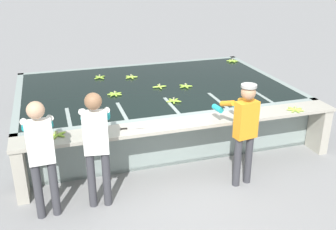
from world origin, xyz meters
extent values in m
plane|color=gray|center=(0.00, 0.00, 0.00)|extent=(80.00, 80.00, 0.00)
cube|color=gray|center=(0.00, 2.12, 0.03)|extent=(5.11, 3.34, 0.06)
cube|color=gray|center=(0.00, 0.51, 0.43)|extent=(5.11, 0.12, 0.85)
cube|color=gray|center=(0.00, 3.73, 0.43)|extent=(5.11, 0.12, 0.85)
cube|color=gray|center=(-2.50, 2.12, 0.43)|extent=(0.12, 3.34, 0.85)
cube|color=gray|center=(2.50, 2.12, 0.43)|extent=(0.12, 3.34, 0.85)
cube|color=black|center=(0.00, 2.12, 0.45)|extent=(4.87, 3.10, 0.79)
cube|color=gray|center=(-1.70, 0.97, 0.43)|extent=(0.06, 0.80, 0.85)
cube|color=gray|center=(-0.85, 0.97, 0.43)|extent=(0.06, 0.80, 0.85)
cube|color=gray|center=(0.00, 0.97, 0.43)|extent=(0.06, 0.80, 0.85)
cube|color=gray|center=(0.85, 0.97, 0.43)|extent=(0.06, 0.80, 0.85)
cube|color=gray|center=(1.70, 0.97, 0.43)|extent=(0.06, 0.80, 0.85)
cube|color=#A8A393|center=(0.00, 0.23, 0.83)|extent=(5.11, 0.45, 0.05)
cube|color=#A8A393|center=(-2.46, 0.23, 0.40)|extent=(0.16, 0.41, 0.80)
cube|color=#A8A393|center=(2.46, 0.23, 0.40)|extent=(0.16, 0.41, 0.80)
cylinder|color=#38383D|center=(-2.22, -0.34, 0.40)|extent=(0.11, 0.11, 0.80)
cylinder|color=#38383D|center=(-2.02, -0.33, 0.40)|extent=(0.11, 0.11, 0.80)
cube|color=white|center=(-2.12, -0.33, 1.08)|extent=(0.33, 0.18, 0.57)
sphere|color=tan|center=(-2.12, -0.33, 1.50)|extent=(0.22, 0.22, 0.22)
cylinder|color=white|center=(-2.29, -0.09, 1.28)|extent=(0.09, 0.31, 0.18)
cylinder|color=teal|center=(-2.30, 0.16, 1.11)|extent=(0.09, 0.20, 0.08)
cylinder|color=white|center=(-1.97, -0.08, 1.28)|extent=(0.09, 0.31, 0.18)
cylinder|color=teal|center=(-1.98, 0.17, 1.11)|extent=(0.09, 0.20, 0.08)
cylinder|color=#38383D|center=(-1.53, -0.28, 0.41)|extent=(0.11, 0.11, 0.81)
cylinder|color=#38383D|center=(-1.34, -0.31, 0.41)|extent=(0.11, 0.11, 0.81)
cube|color=white|center=(-1.43, -0.30, 1.10)|extent=(0.34, 0.21, 0.57)
sphere|color=#896042|center=(-1.43, -0.30, 1.53)|extent=(0.22, 0.22, 0.22)
cylinder|color=white|center=(-1.56, -0.03, 1.30)|extent=(0.12, 0.32, 0.18)
cylinder|color=#1EA3AD|center=(-1.52, 0.22, 1.14)|extent=(0.11, 0.21, 0.08)
cylinder|color=white|center=(-1.24, -0.07, 1.30)|extent=(0.12, 0.32, 0.18)
cylinder|color=#1EA3AD|center=(-1.21, 0.18, 1.14)|extent=(0.11, 0.21, 0.08)
cylinder|color=#38383D|center=(0.58, -0.40, 0.39)|extent=(0.11, 0.11, 0.77)
cylinder|color=#38383D|center=(0.77, -0.37, 0.39)|extent=(0.11, 0.11, 0.77)
cube|color=orange|center=(0.67, -0.39, 1.05)|extent=(0.34, 0.22, 0.55)
sphere|color=tan|center=(0.67, -0.39, 1.45)|extent=(0.21, 0.21, 0.21)
cylinder|color=#9E9E99|center=(0.67, -0.39, 1.55)|extent=(0.22, 0.22, 0.04)
cylinder|color=orange|center=(0.48, -0.16, 1.23)|extent=(0.12, 0.32, 0.18)
cylinder|color=#1EA3AD|center=(0.44, 0.09, 1.07)|extent=(0.11, 0.21, 0.08)
cylinder|color=orange|center=(0.80, -0.11, 1.23)|extent=(0.12, 0.32, 0.18)
cylinder|color=#1EA3AD|center=(0.76, 0.13, 1.07)|extent=(0.11, 0.21, 0.08)
ellipsoid|color=#8CB738|center=(0.03, 1.12, 0.87)|extent=(0.17, 0.04, 0.04)
ellipsoid|color=#8CB738|center=(0.08, 1.07, 0.87)|extent=(0.08, 0.17, 0.04)
ellipsoid|color=#8CB738|center=(0.14, 1.09, 0.87)|extent=(0.16, 0.12, 0.04)
ellipsoid|color=#8CB738|center=(0.13, 1.16, 0.87)|extent=(0.15, 0.13, 0.04)
ellipsoid|color=#8CB738|center=(0.07, 1.17, 0.87)|extent=(0.09, 0.17, 0.04)
cylinder|color=tan|center=(0.09, 1.12, 0.90)|extent=(0.03, 0.03, 0.04)
ellipsoid|color=#9EC642|center=(0.13, 1.95, 0.87)|extent=(0.17, 0.04, 0.04)
ellipsoid|color=#9EC642|center=(0.08, 2.01, 0.87)|extent=(0.04, 0.17, 0.04)
ellipsoid|color=#9EC642|center=(0.02, 1.95, 0.87)|extent=(0.17, 0.04, 0.04)
ellipsoid|color=#9EC642|center=(0.08, 1.90, 0.87)|extent=(0.04, 0.17, 0.04)
cylinder|color=tan|center=(0.08, 1.95, 0.90)|extent=(0.03, 0.03, 0.04)
ellipsoid|color=#8CB738|center=(-0.81, 1.73, 0.87)|extent=(0.05, 0.17, 0.04)
ellipsoid|color=#8CB738|center=(-0.77, 1.75, 0.87)|extent=(0.16, 0.12, 0.04)
ellipsoid|color=#8CB738|center=(-0.77, 1.80, 0.87)|extent=(0.17, 0.09, 0.04)
ellipsoid|color=#8CB738|center=(-0.80, 1.83, 0.87)|extent=(0.09, 0.17, 0.04)
ellipsoid|color=#8CB738|center=(-0.85, 1.83, 0.87)|extent=(0.12, 0.16, 0.04)
ellipsoid|color=#8CB738|center=(-0.87, 1.79, 0.87)|extent=(0.17, 0.06, 0.04)
ellipsoid|color=#8CB738|center=(-0.86, 1.74, 0.87)|extent=(0.15, 0.14, 0.04)
cylinder|color=tan|center=(-0.82, 1.78, 0.90)|extent=(0.03, 0.03, 0.04)
ellipsoid|color=#8CB738|center=(2.28, 3.38, 0.87)|extent=(0.05, 0.17, 0.04)
ellipsoid|color=#8CB738|center=(2.23, 3.35, 0.87)|extent=(0.17, 0.10, 0.04)
ellipsoid|color=#8CB738|center=(2.24, 3.29, 0.87)|extent=(0.16, 0.13, 0.04)
ellipsoid|color=#8CB738|center=(2.29, 3.27, 0.87)|extent=(0.05, 0.17, 0.04)
ellipsoid|color=#8CB738|center=(2.33, 3.30, 0.87)|extent=(0.17, 0.10, 0.04)
ellipsoid|color=#8CB738|center=(2.33, 3.35, 0.87)|extent=(0.16, 0.13, 0.04)
cylinder|color=tan|center=(2.28, 3.32, 0.90)|extent=(0.03, 0.03, 0.04)
ellipsoid|color=#8CB738|center=(0.59, 1.88, 0.87)|extent=(0.12, 0.16, 0.04)
ellipsoid|color=#8CB738|center=(0.53, 1.88, 0.87)|extent=(0.13, 0.16, 0.04)
ellipsoid|color=#8CB738|center=(0.51, 1.81, 0.87)|extent=(0.17, 0.09, 0.04)
ellipsoid|color=#8CB738|center=(0.56, 1.78, 0.87)|extent=(0.04, 0.17, 0.04)
ellipsoid|color=#8CB738|center=(0.61, 1.82, 0.87)|extent=(0.17, 0.08, 0.04)
cylinder|color=tan|center=(0.56, 1.83, 0.90)|extent=(0.03, 0.03, 0.04)
ellipsoid|color=#9EC642|center=(-0.30, 2.69, 0.87)|extent=(0.05, 0.17, 0.04)
ellipsoid|color=#9EC642|center=(-0.25, 2.73, 0.87)|extent=(0.17, 0.07, 0.04)
ellipsoid|color=#9EC642|center=(-0.28, 2.79, 0.87)|extent=(0.12, 0.17, 0.04)
ellipsoid|color=#9EC642|center=(-0.34, 2.79, 0.87)|extent=(0.14, 0.15, 0.04)
ellipsoid|color=#9EC642|center=(-0.35, 2.72, 0.87)|extent=(0.17, 0.10, 0.04)
cylinder|color=tan|center=(-0.30, 2.75, 0.90)|extent=(0.03, 0.03, 0.04)
ellipsoid|color=#8CB738|center=(-0.96, 2.96, 0.87)|extent=(0.12, 0.16, 0.04)
ellipsoid|color=#8CB738|center=(-0.97, 2.89, 0.87)|extent=(0.16, 0.12, 0.04)
ellipsoid|color=#8CB738|center=(-0.90, 2.87, 0.87)|extent=(0.12, 0.16, 0.04)
ellipsoid|color=#8CB738|center=(-0.88, 2.94, 0.87)|extent=(0.16, 0.12, 0.04)
cylinder|color=tan|center=(-0.93, 2.92, 0.90)|extent=(0.03, 0.03, 0.04)
ellipsoid|color=#9EC642|center=(1.88, 0.17, 0.87)|extent=(0.12, 0.17, 0.04)
ellipsoid|color=#9EC642|center=(1.83, 0.18, 0.87)|extent=(0.10, 0.17, 0.04)
ellipsoid|color=#9EC642|center=(1.80, 0.14, 0.87)|extent=(0.17, 0.08, 0.04)
ellipsoid|color=#9EC642|center=(1.81, 0.10, 0.87)|extent=(0.16, 0.13, 0.04)
ellipsoid|color=#9EC642|center=(1.85, 0.07, 0.87)|extent=(0.05, 0.17, 0.04)
ellipsoid|color=#9EC642|center=(1.89, 0.09, 0.87)|extent=(0.15, 0.14, 0.04)
ellipsoid|color=#9EC642|center=(1.91, 0.14, 0.87)|extent=(0.17, 0.06, 0.04)
cylinder|color=tan|center=(1.85, 0.13, 0.90)|extent=(0.03, 0.03, 0.04)
ellipsoid|color=#93BC3D|center=(-1.93, 0.25, 0.87)|extent=(0.11, 0.17, 0.04)
ellipsoid|color=#93BC3D|center=(-1.87, 0.26, 0.87)|extent=(0.15, 0.14, 0.04)
ellipsoid|color=#93BC3D|center=(-1.86, 0.32, 0.87)|extent=(0.17, 0.11, 0.04)
ellipsoid|color=#93BC3D|center=(-1.91, 0.35, 0.87)|extent=(0.06, 0.17, 0.04)
ellipsoid|color=#93BC3D|center=(-1.96, 0.30, 0.87)|extent=(0.17, 0.06, 0.04)
cylinder|color=tan|center=(-1.90, 0.29, 0.90)|extent=(0.03, 0.03, 0.04)
ellipsoid|color=#93BC3D|center=(1.13, 0.30, 0.87)|extent=(0.17, 0.12, 0.04)
ellipsoid|color=#93BC3D|center=(1.12, 0.37, 0.87)|extent=(0.15, 0.14, 0.04)
ellipsoid|color=#93BC3D|center=(1.06, 0.38, 0.87)|extent=(0.10, 0.17, 0.04)
ellipsoid|color=#93BC3D|center=(1.03, 0.32, 0.87)|extent=(0.17, 0.05, 0.04)
ellipsoid|color=#93BC3D|center=(1.07, 0.28, 0.87)|extent=(0.07, 0.17, 0.04)
cylinder|color=tan|center=(1.08, 0.33, 0.90)|extent=(0.03, 0.03, 0.04)
cube|color=silver|center=(-0.77, 0.21, 0.86)|extent=(0.20, 0.06, 0.00)
cube|color=black|center=(-0.97, 0.24, 0.86)|extent=(0.10, 0.04, 0.02)
camera|label=1|loc=(-1.92, -4.93, 3.21)|focal=42.00mm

